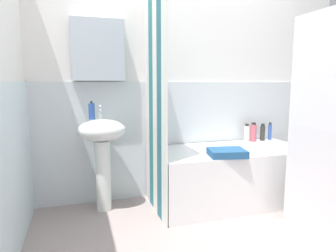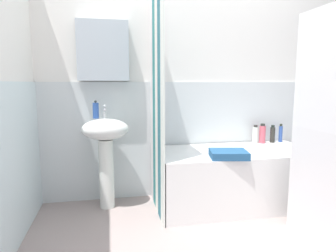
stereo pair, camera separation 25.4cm
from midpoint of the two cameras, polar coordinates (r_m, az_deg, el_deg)
wall_back_tiled at (r=3.14m, az=5.98°, el=7.33°), size 3.60×0.18×2.40m
sink at (r=2.82m, az=-9.42°, el=-3.26°), size 0.44×0.34×0.86m
faucet at (r=2.86m, az=-9.61°, el=2.79°), size 0.03×0.12×0.12m
soap_dispenser at (r=2.82m, az=-11.25°, el=2.96°), size 0.06×0.06×0.17m
bathtub at (r=3.05m, az=15.09°, el=-9.54°), size 1.51×0.72×0.54m
shower_curtain at (r=2.65m, az=0.59°, el=4.19°), size 0.01×0.72×2.00m
shampoo_bottle at (r=3.53m, az=22.80°, el=-1.34°), size 0.04×0.04×0.20m
lotion_bottle at (r=3.47m, az=21.47°, el=-1.51°), size 0.05×0.05×0.19m
body_wash_bottle at (r=3.39m, az=19.77°, el=-1.46°), size 0.07×0.07×0.21m
conditioner_bottle at (r=3.37m, az=18.53°, el=-1.59°), size 0.06×0.06×0.20m
towel_folded at (r=2.67m, az=14.28°, el=-5.29°), size 0.36×0.31×0.06m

